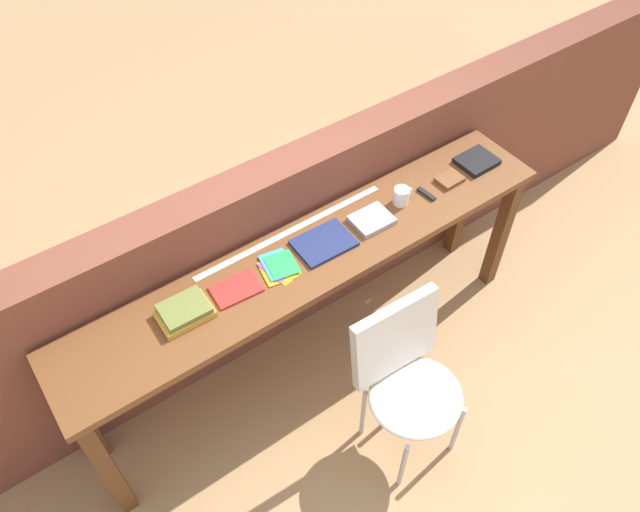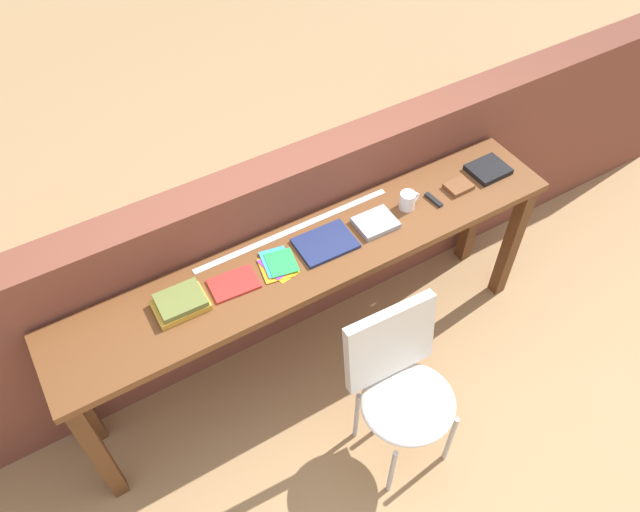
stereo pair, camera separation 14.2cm
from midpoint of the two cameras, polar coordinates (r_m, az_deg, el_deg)
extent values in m
plane|color=tan|center=(3.42, 3.43, -12.74)|extent=(40.00, 40.00, 0.00)
cube|color=brown|center=(3.27, -2.27, 0.61)|extent=(6.00, 0.20, 1.14)
cube|color=brown|center=(2.86, 0.91, 0.08)|extent=(2.50, 0.44, 0.04)
cube|color=#5B341A|center=(2.96, -18.32, -16.68)|extent=(0.07, 0.07, 0.84)
cube|color=#5B341A|center=(3.68, 18.16, 1.14)|extent=(0.07, 0.07, 0.84)
cube|color=#5B341A|center=(3.13, -20.19, -11.87)|extent=(0.07, 0.07, 0.84)
cube|color=#5B341A|center=(3.82, 14.96, 4.20)|extent=(0.07, 0.07, 0.84)
ellipsoid|color=silver|center=(2.93, 9.48, -13.17)|extent=(0.46, 0.44, 0.08)
cube|color=silver|center=(2.80, 7.88, -7.89)|extent=(0.44, 0.12, 0.40)
cylinder|color=#B2B2B7|center=(3.05, 7.98, -18.99)|extent=(0.02, 0.02, 0.41)
cylinder|color=#B2B2B7|center=(3.16, 13.13, -16.04)|extent=(0.02, 0.02, 0.41)
cylinder|color=#B2B2B7|center=(3.15, 4.70, -14.42)|extent=(0.02, 0.02, 0.41)
cylinder|color=#B2B2B7|center=(3.26, 9.75, -11.78)|extent=(0.02, 0.02, 0.41)
cube|color=gold|center=(2.68, -11.12, -4.52)|extent=(0.23, 0.15, 0.03)
cube|color=olive|center=(2.66, -11.16, -4.03)|extent=(0.20, 0.16, 0.03)
cube|color=red|center=(2.73, -6.42, -2.58)|extent=(0.22, 0.16, 0.01)
cube|color=yellow|center=(2.78, -2.25, -1.07)|extent=(0.13, 0.18, 0.00)
cube|color=orange|center=(2.78, -2.65, -1.12)|extent=(0.16, 0.17, 0.00)
cube|color=purple|center=(2.78, -2.55, -0.85)|extent=(0.13, 0.16, 0.00)
cube|color=#3399D8|center=(2.79, -2.53, -0.57)|extent=(0.15, 0.18, 0.00)
cube|color=green|center=(2.78, -2.08, -0.63)|extent=(0.15, 0.17, 0.00)
cube|color=navy|center=(2.87, 1.92, 1.14)|extent=(0.27, 0.20, 0.02)
cube|color=#9E9EA3|center=(2.97, 6.48, 3.00)|extent=(0.19, 0.16, 0.03)
cylinder|color=white|center=(3.05, 9.32, 4.98)|extent=(0.08, 0.08, 0.09)
torus|color=white|center=(3.07, 9.97, 5.26)|extent=(0.06, 0.01, 0.06)
cube|color=black|center=(3.13, 11.64, 5.02)|extent=(0.03, 0.11, 0.02)
cube|color=brown|center=(3.22, 13.81, 6.16)|extent=(0.13, 0.10, 0.02)
cube|color=black|center=(3.36, 16.32, 7.58)|extent=(0.20, 0.17, 0.03)
cube|color=silver|center=(2.93, -0.99, 2.42)|extent=(1.03, 0.03, 0.00)
camera|label=1|loc=(0.07, -88.54, 1.67)|focal=35.00mm
camera|label=2|loc=(0.07, 91.46, -1.67)|focal=35.00mm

